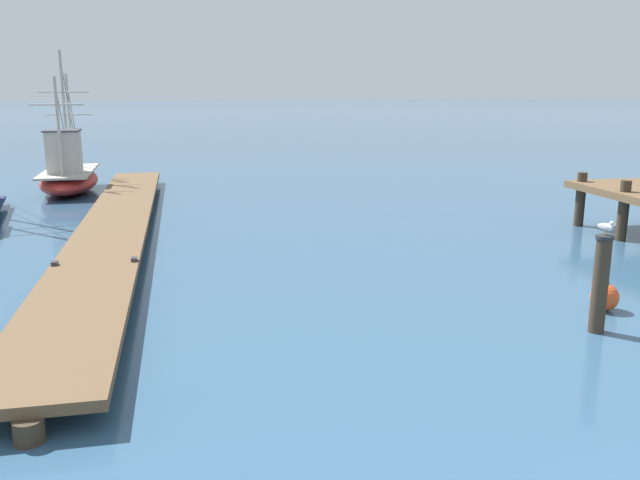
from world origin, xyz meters
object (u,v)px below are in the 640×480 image
perched_seagull (606,227)px  mooring_buoy (605,297)px  fishing_boat_2 (68,175)px  mooring_piling (600,282)px

perched_seagull → mooring_buoy: size_ratio=0.65×
fishing_boat_2 → mooring_buoy: size_ratio=10.22×
perched_seagull → mooring_piling: bearing=-79.6°
fishing_boat_2 → perched_seagull: (10.76, -17.99, 1.12)m
fishing_boat_2 → mooring_piling: bearing=-59.1°
fishing_boat_2 → perched_seagull: 20.99m
perched_seagull → fishing_boat_2: bearing=120.9°
mooring_buoy → fishing_boat_2: bearing=124.2°
mooring_buoy → perched_seagull: bearing=-131.5°
fishing_boat_2 → mooring_piling: size_ratio=3.57×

